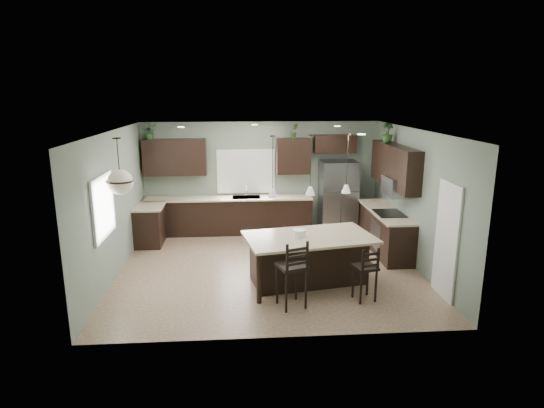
{
  "coord_description": "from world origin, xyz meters",
  "views": [
    {
      "loc": [
        -0.57,
        -8.75,
        3.51
      ],
      "look_at": [
        0.1,
        0.4,
        1.25
      ],
      "focal_mm": 30.0,
      "sensor_mm": 36.0,
      "label": 1
    }
  ],
  "objects": [
    {
      "name": "wall_oven_front",
      "position": [
        2.4,
        0.6,
        0.45
      ],
      "size": [
        0.01,
        0.72,
        0.6
      ],
      "primitive_type": "cube",
      "color": "gray",
      "rests_on": "right_lower_cabs"
    },
    {
      "name": "right_upper_cabs",
      "position": [
        2.83,
        0.87,
        1.95
      ],
      "size": [
        0.34,
        2.35,
        0.9
      ],
      "primitive_type": "cube",
      "color": "black",
      "rests_on": "room_shell"
    },
    {
      "name": "back_countertop",
      "position": [
        -0.85,
        2.43,
        0.92
      ],
      "size": [
        4.2,
        0.66,
        0.04
      ],
      "primitive_type": "cube",
      "color": "beige",
      "rests_on": "back_lower_cabs"
    },
    {
      "name": "bar_stool_left",
      "position": [
        0.27,
        -1.76,
        0.59
      ],
      "size": [
        0.56,
        0.56,
        1.19
      ],
      "primitive_type": "cube",
      "rotation": [
        0.0,
        0.0,
        0.34
      ],
      "color": "black",
      "rests_on": "ground"
    },
    {
      "name": "window_back",
      "position": [
        -0.4,
        2.73,
        1.55
      ],
      "size": [
        1.35,
        0.02,
        1.0
      ],
      "primitive_type": "cube",
      "color": "white",
      "rests_on": "room_shell"
    },
    {
      "name": "back_upper_left",
      "position": [
        -2.15,
        2.58,
        1.95
      ],
      "size": [
        1.55,
        0.34,
        0.9
      ],
      "primitive_type": "cube",
      "color": "black",
      "rests_on": "room_shell"
    },
    {
      "name": "ground",
      "position": [
        0.0,
        0.0,
        0.0
      ],
      "size": [
        6.0,
        6.0,
        0.0
      ],
      "primitive_type": "plane",
      "color": "#9E8466",
      "rests_on": "ground"
    },
    {
      "name": "plant_back_left",
      "position": [
        -2.72,
        2.55,
        2.58
      ],
      "size": [
        0.39,
        0.37,
        0.36
      ],
      "primitive_type": "imported",
      "rotation": [
        0.0,
        0.0,
        0.32
      ],
      "color": "#284E22",
      "rests_on": "back_upper_left"
    },
    {
      "name": "right_countertop",
      "position": [
        2.68,
        0.87,
        0.92
      ],
      "size": [
        0.66,
        2.35,
        0.04
      ],
      "primitive_type": "cube",
      "color": "beige",
      "rests_on": "right_lower_cabs"
    },
    {
      "name": "faucet",
      "position": [
        -0.4,
        2.4,
        1.08
      ],
      "size": [
        0.02,
        0.02,
        0.28
      ],
      "primitive_type": "cylinder",
      "color": "silver",
      "rests_on": "back_countertop"
    },
    {
      "name": "left_return_cabs",
      "position": [
        -2.7,
        1.7,
        0.45
      ],
      "size": [
        0.6,
        0.9,
        0.9
      ],
      "primitive_type": "cube",
      "color": "black",
      "rests_on": "ground"
    },
    {
      "name": "sink_inset",
      "position": [
        -0.4,
        2.43,
        0.94
      ],
      "size": [
        0.7,
        0.45,
        0.01
      ],
      "primitive_type": "cube",
      "color": "gray",
      "rests_on": "back_countertop"
    },
    {
      "name": "left_return_countertop",
      "position": [
        -2.68,
        1.7,
        0.92
      ],
      "size": [
        0.66,
        0.96,
        0.04
      ],
      "primitive_type": "cube",
      "color": "beige",
      "rests_on": "left_return_cabs"
    },
    {
      "name": "kitchen_island",
      "position": [
        0.7,
        -0.82,
        0.46
      ],
      "size": [
        2.54,
        1.73,
        0.92
      ],
      "primitive_type": "cube",
      "rotation": [
        0.0,
        0.0,
        0.18
      ],
      "color": "black",
      "rests_on": "ground"
    },
    {
      "name": "plant_back_right",
      "position": [
        0.81,
        2.55,
        2.58
      ],
      "size": [
        0.22,
        0.19,
        0.36
      ],
      "primitive_type": "imported",
      "rotation": [
        0.0,
        0.0,
        0.13
      ],
      "color": "#385A27",
      "rests_on": "back_upper_right"
    },
    {
      "name": "back_upper_right",
      "position": [
        0.8,
        2.58,
        1.95
      ],
      "size": [
        0.85,
        0.34,
        0.9
      ],
      "primitive_type": "cube",
      "color": "black",
      "rests_on": "room_shell"
    },
    {
      "name": "microwave",
      "position": [
        2.78,
        0.6,
        1.55
      ],
      "size": [
        0.4,
        0.75,
        0.4
      ],
      "primitive_type": "cube",
      "color": "gray",
      "rests_on": "right_upper_cabs"
    },
    {
      "name": "refrigerator",
      "position": [
        1.92,
        2.29,
        0.93
      ],
      "size": [
        0.9,
        0.74,
        1.85
      ],
      "primitive_type": "cube",
      "color": "gray",
      "rests_on": "ground"
    },
    {
      "name": "chandelier",
      "position": [
        -2.56,
        -1.13,
        2.32
      ],
      "size": [
        0.46,
        0.46,
        0.96
      ],
      "primitive_type": null,
      "color": "#F7EDCA",
      "rests_on": "room_shell"
    },
    {
      "name": "cooktop",
      "position": [
        2.68,
        0.6,
        0.94
      ],
      "size": [
        0.58,
        0.75,
        0.02
      ],
      "primitive_type": "cube",
      "color": "black",
      "rests_on": "right_countertop"
    },
    {
      "name": "serving_dish",
      "position": [
        0.51,
        -0.85,
        0.99
      ],
      "size": [
        0.24,
        0.24,
        0.14
      ],
      "primitive_type": "cylinder",
      "color": "white",
      "rests_on": "kitchen_island"
    },
    {
      "name": "plant_right_wall",
      "position": [
        2.8,
        1.39,
        2.62
      ],
      "size": [
        0.27,
        0.27,
        0.44
      ],
      "primitive_type": "imported",
      "rotation": [
        0.0,
        0.0,
        0.08
      ],
      "color": "#2A4E22",
      "rests_on": "right_upper_cabs"
    },
    {
      "name": "bar_stool_right",
      "position": [
        1.55,
        -1.61,
        0.49
      ],
      "size": [
        0.44,
        0.44,
        0.99
      ],
      "primitive_type": "cube",
      "rotation": [
        0.0,
        0.0,
        0.24
      ],
      "color": "black",
      "rests_on": "ground"
    },
    {
      "name": "fridge_header",
      "position": [
        1.85,
        2.58,
        2.25
      ],
      "size": [
        1.05,
        0.34,
        0.45
      ],
      "primitive_type": "cube",
      "color": "black",
      "rests_on": "room_shell"
    },
    {
      "name": "pantry_door",
      "position": [
        2.98,
        -1.55,
        1.02
      ],
      "size": [
        0.04,
        0.82,
        2.04
      ],
      "primitive_type": "cube",
      "color": "white",
      "rests_on": "ground"
    },
    {
      "name": "pendant_right",
      "position": [
        1.39,
        -0.69,
        2.25
      ],
      "size": [
        0.17,
        0.17,
        1.1
      ],
      "primitive_type": null,
      "color": "silver",
      "rests_on": "room_shell"
    },
    {
      "name": "right_lower_cabs",
      "position": [
        2.7,
        0.87,
        0.45
      ],
      "size": [
        0.6,
        2.35,
        0.9
      ],
      "primitive_type": "cube",
      "color": "black",
      "rests_on": "ground"
    },
    {
      "name": "room_shell",
      "position": [
        0.0,
        0.0,
        1.7
      ],
      "size": [
        6.0,
        6.0,
        6.0
      ],
      "color": "slate",
      "rests_on": "ground"
    },
    {
      "name": "pendant_center",
      "position": [
        0.7,
        -0.82,
        2.25
      ],
      "size": [
        0.17,
        0.17,
        1.1
      ],
      "primitive_type": null,
      "color": "silver",
      "rests_on": "room_shell"
    },
    {
      "name": "pendant_left",
      "position": [
        0.01,
        -0.94,
        2.25
      ],
      "size": [
        0.17,
        0.17,
        1.1
      ],
      "primitive_type": null,
      "color": "silver",
      "rests_on": "room_shell"
    },
    {
      "name": "back_lower_cabs",
      "position": [
        -0.85,
        2.45,
        0.45
      ],
      "size": [
        4.2,
        0.6,
        0.9
      ],
      "primitive_type": "cube",
      "color": "black",
      "rests_on": "ground"
    },
    {
      "name": "window_left",
      "position": [
        -2.98,
        -0.8,
        1.55
      ],
      "size": [
        0.02,
        1.1,
        1.0
      ],
      "primitive_type": "cube",
      "color": "white",
      "rests_on": "room_shell"
    }
  ]
}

